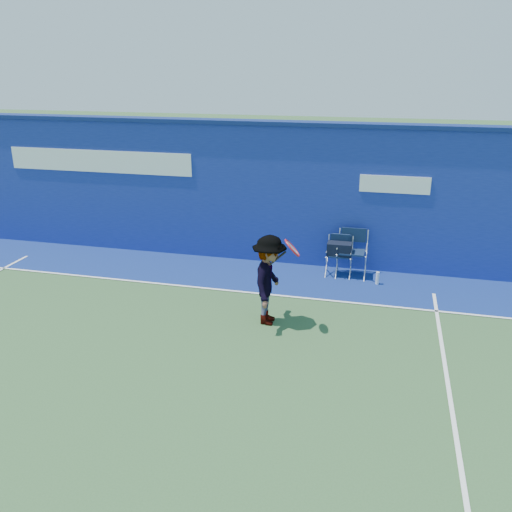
% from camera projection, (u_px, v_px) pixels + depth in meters
% --- Properties ---
extents(ground, '(80.00, 80.00, 0.00)m').
position_uv_depth(ground, '(126.00, 373.00, 7.83)').
color(ground, '#31542D').
rests_on(ground, ground).
extents(stadium_wall, '(24.00, 0.50, 3.08)m').
position_uv_depth(stadium_wall, '(227.00, 190.00, 12.06)').
color(stadium_wall, navy).
rests_on(stadium_wall, ground).
extents(out_of_bounds_strip, '(24.00, 1.80, 0.01)m').
position_uv_depth(out_of_bounds_strip, '(214.00, 272.00, 11.57)').
color(out_of_bounds_strip, navy).
rests_on(out_of_bounds_strip, ground).
extents(court_lines, '(24.00, 12.00, 0.01)m').
position_uv_depth(court_lines, '(144.00, 352.00, 8.37)').
color(court_lines, white).
rests_on(court_lines, out_of_bounds_strip).
extents(directors_chair_left, '(0.50, 0.46, 0.84)m').
position_uv_depth(directors_chair_left, '(339.00, 259.00, 11.29)').
color(directors_chair_left, silver).
rests_on(directors_chair_left, ground).
extents(directors_chair_right, '(0.58, 0.52, 0.98)m').
position_uv_depth(directors_chair_right, '(351.00, 262.00, 11.28)').
color(directors_chair_right, silver).
rests_on(directors_chair_right, ground).
extents(water_bottle, '(0.07, 0.07, 0.27)m').
position_uv_depth(water_bottle, '(377.00, 278.00, 10.89)').
color(water_bottle, white).
rests_on(water_bottle, ground).
extents(tennis_player, '(0.87, 1.01, 1.58)m').
position_uv_depth(tennis_player, '(269.00, 280.00, 9.09)').
color(tennis_player, '#EA4738').
rests_on(tennis_player, ground).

